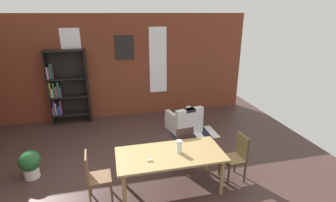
{
  "coord_description": "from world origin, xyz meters",
  "views": [
    {
      "loc": [
        -0.28,
        -4.31,
        3.19
      ],
      "look_at": [
        1.1,
        1.46,
        1.11
      ],
      "focal_mm": 27.08,
      "sensor_mm": 36.0,
      "label": 1
    }
  ],
  "objects_px": {
    "dining_chair_head_left": "(95,175)",
    "potted_plant_by_shelf": "(30,163)",
    "dining_chair_head_right": "(236,156)",
    "bookshelf_tall": "(66,88)",
    "armchair_white": "(184,121)",
    "dining_table": "(170,157)",
    "vase_on_table": "(179,147)",
    "dining_chair_far_right": "(183,144)"
  },
  "relations": [
    {
      "from": "dining_table",
      "to": "dining_chair_head_left",
      "type": "height_order",
      "value": "dining_chair_head_left"
    },
    {
      "from": "vase_on_table",
      "to": "potted_plant_by_shelf",
      "type": "bearing_deg",
      "value": 160.76
    },
    {
      "from": "vase_on_table",
      "to": "dining_chair_far_right",
      "type": "bearing_deg",
      "value": 68.21
    },
    {
      "from": "dining_table",
      "to": "vase_on_table",
      "type": "xyz_separation_m",
      "value": [
        0.17,
        -0.0,
        0.2
      ]
    },
    {
      "from": "dining_chair_far_right",
      "to": "potted_plant_by_shelf",
      "type": "xyz_separation_m",
      "value": [
        -3.11,
        0.29,
        -0.19
      ]
    },
    {
      "from": "vase_on_table",
      "to": "bookshelf_tall",
      "type": "bearing_deg",
      "value": 122.89
    },
    {
      "from": "dining_table",
      "to": "vase_on_table",
      "type": "bearing_deg",
      "value": -0.0
    },
    {
      "from": "potted_plant_by_shelf",
      "to": "bookshelf_tall",
      "type": "bearing_deg",
      "value": 81.25
    },
    {
      "from": "dining_chair_far_right",
      "to": "dining_chair_head_right",
      "type": "height_order",
      "value": "same"
    },
    {
      "from": "armchair_white",
      "to": "potted_plant_by_shelf",
      "type": "bearing_deg",
      "value": -159.55
    },
    {
      "from": "dining_chair_head_right",
      "to": "armchair_white",
      "type": "bearing_deg",
      "value": 98.63
    },
    {
      "from": "armchair_white",
      "to": "dining_chair_head_left",
      "type": "bearing_deg",
      "value": -134.91
    },
    {
      "from": "dining_chair_head_right",
      "to": "potted_plant_by_shelf",
      "type": "bearing_deg",
      "value": 166.24
    },
    {
      "from": "dining_chair_head_left",
      "to": "potted_plant_by_shelf",
      "type": "height_order",
      "value": "dining_chair_head_left"
    },
    {
      "from": "dining_chair_head_right",
      "to": "dining_chair_far_right",
      "type": "bearing_deg",
      "value": 142.63
    },
    {
      "from": "dining_chair_head_left",
      "to": "dining_chair_head_right",
      "type": "height_order",
      "value": "same"
    },
    {
      "from": "vase_on_table",
      "to": "armchair_white",
      "type": "xyz_separation_m",
      "value": [
        0.83,
        2.35,
        -0.6
      ]
    },
    {
      "from": "vase_on_table",
      "to": "dining_chair_head_left",
      "type": "relative_size",
      "value": 0.26
    },
    {
      "from": "bookshelf_tall",
      "to": "potted_plant_by_shelf",
      "type": "xyz_separation_m",
      "value": [
        -0.42,
        -2.74,
        -0.76
      ]
    },
    {
      "from": "dining_chair_head_left",
      "to": "dining_chair_head_right",
      "type": "relative_size",
      "value": 1.0
    },
    {
      "from": "dining_chair_head_left",
      "to": "potted_plant_by_shelf",
      "type": "relative_size",
      "value": 1.6
    },
    {
      "from": "dining_chair_head_left",
      "to": "potted_plant_by_shelf",
      "type": "xyz_separation_m",
      "value": [
        -1.31,
        0.99,
        -0.19
      ]
    },
    {
      "from": "dining_chair_head_right",
      "to": "bookshelf_tall",
      "type": "xyz_separation_m",
      "value": [
        -3.59,
        3.72,
        0.58
      ]
    },
    {
      "from": "armchair_white",
      "to": "dining_chair_far_right",
      "type": "bearing_deg",
      "value": -108.32
    },
    {
      "from": "dining_chair_head_right",
      "to": "armchair_white",
      "type": "distance_m",
      "value": 2.38
    },
    {
      "from": "dining_chair_head_left",
      "to": "dining_table",
      "type": "bearing_deg",
      "value": 0.16
    },
    {
      "from": "dining_chair_head_right",
      "to": "bookshelf_tall",
      "type": "relative_size",
      "value": 0.43
    },
    {
      "from": "dining_table",
      "to": "bookshelf_tall",
      "type": "bearing_deg",
      "value": 121.01
    },
    {
      "from": "dining_chair_head_right",
      "to": "armchair_white",
      "type": "relative_size",
      "value": 0.99
    },
    {
      "from": "vase_on_table",
      "to": "bookshelf_tall",
      "type": "height_order",
      "value": "bookshelf_tall"
    },
    {
      "from": "dining_chair_far_right",
      "to": "potted_plant_by_shelf",
      "type": "distance_m",
      "value": 3.13
    },
    {
      "from": "dining_table",
      "to": "dining_chair_far_right",
      "type": "height_order",
      "value": "dining_chair_far_right"
    },
    {
      "from": "vase_on_table",
      "to": "potted_plant_by_shelf",
      "type": "relative_size",
      "value": 0.41
    },
    {
      "from": "bookshelf_tall",
      "to": "armchair_white",
      "type": "height_order",
      "value": "bookshelf_tall"
    },
    {
      "from": "dining_table",
      "to": "armchair_white",
      "type": "bearing_deg",
      "value": 67.05
    },
    {
      "from": "dining_chair_far_right",
      "to": "dining_chair_head_left",
      "type": "relative_size",
      "value": 1.0
    },
    {
      "from": "dining_chair_head_left",
      "to": "dining_chair_head_right",
      "type": "bearing_deg",
      "value": 0.18
    },
    {
      "from": "dining_chair_far_right",
      "to": "bookshelf_tall",
      "type": "xyz_separation_m",
      "value": [
        -2.69,
        3.03,
        0.58
      ]
    },
    {
      "from": "dining_chair_far_right",
      "to": "dining_table",
      "type": "bearing_deg",
      "value": -122.76
    },
    {
      "from": "vase_on_table",
      "to": "bookshelf_tall",
      "type": "distance_m",
      "value": 4.44
    },
    {
      "from": "vase_on_table",
      "to": "bookshelf_tall",
      "type": "relative_size",
      "value": 0.11
    },
    {
      "from": "dining_table",
      "to": "dining_chair_head_right",
      "type": "height_order",
      "value": "dining_chair_head_right"
    }
  ]
}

